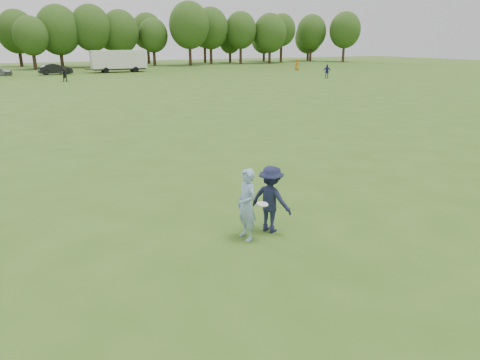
{
  "coord_description": "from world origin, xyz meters",
  "views": [
    {
      "loc": [
        -4.45,
        -8.03,
        4.47
      ],
      "look_at": [
        0.23,
        1.2,
        1.1
      ],
      "focal_mm": 32.0,
      "sensor_mm": 36.0,
      "label": 1
    }
  ],
  "objects_px": {
    "field_cone": "(194,77)",
    "cargo_trailer": "(119,60)",
    "thrower": "(247,205)",
    "player_far_b": "(327,71)",
    "player_far_c": "(297,65)",
    "car_f": "(55,69)",
    "player_far_d": "(65,74)",
    "defender": "(271,199)"
  },
  "relations": [
    {
      "from": "thrower",
      "to": "field_cone",
      "type": "distance_m",
      "value": 46.79
    },
    {
      "from": "defender",
      "to": "player_far_b",
      "type": "height_order",
      "value": "player_far_b"
    },
    {
      "from": "car_f",
      "to": "cargo_trailer",
      "type": "bearing_deg",
      "value": -92.0
    },
    {
      "from": "car_f",
      "to": "cargo_trailer",
      "type": "xyz_separation_m",
      "value": [
        9.05,
        0.83,
        1.04
      ]
    },
    {
      "from": "thrower",
      "to": "cargo_trailer",
      "type": "bearing_deg",
      "value": 167.93
    },
    {
      "from": "defender",
      "to": "player_far_d",
      "type": "relative_size",
      "value": 0.98
    },
    {
      "from": "thrower",
      "to": "player_far_c",
      "type": "distance_m",
      "value": 62.74
    },
    {
      "from": "car_f",
      "to": "player_far_d",
      "type": "bearing_deg",
      "value": 172.99
    },
    {
      "from": "player_far_d",
      "to": "field_cone",
      "type": "xyz_separation_m",
      "value": [
        15.11,
        -2.59,
        -0.7
      ]
    },
    {
      "from": "defender",
      "to": "cargo_trailer",
      "type": "bearing_deg",
      "value": -36.84
    },
    {
      "from": "player_far_b",
      "to": "player_far_d",
      "type": "height_order",
      "value": "player_far_b"
    },
    {
      "from": "player_far_c",
      "to": "field_cone",
      "type": "height_order",
      "value": "player_far_c"
    },
    {
      "from": "player_far_d",
      "to": "car_f",
      "type": "height_order",
      "value": "player_far_d"
    },
    {
      "from": "car_f",
      "to": "thrower",
      "type": "bearing_deg",
      "value": 172.23
    },
    {
      "from": "thrower",
      "to": "player_far_b",
      "type": "bearing_deg",
      "value": 136.99
    },
    {
      "from": "field_cone",
      "to": "cargo_trailer",
      "type": "xyz_separation_m",
      "value": [
        -6.11,
        15.7,
        1.63
      ]
    },
    {
      "from": "player_far_c",
      "to": "player_far_d",
      "type": "height_order",
      "value": "player_far_c"
    },
    {
      "from": "field_cone",
      "to": "thrower",
      "type": "bearing_deg",
      "value": -109.62
    },
    {
      "from": "thrower",
      "to": "defender",
      "type": "height_order",
      "value": "thrower"
    },
    {
      "from": "cargo_trailer",
      "to": "defender",
      "type": "bearing_deg",
      "value": -98.46
    },
    {
      "from": "field_cone",
      "to": "cargo_trailer",
      "type": "bearing_deg",
      "value": 111.25
    },
    {
      "from": "player_far_c",
      "to": "cargo_trailer",
      "type": "height_order",
      "value": "cargo_trailer"
    },
    {
      "from": "player_far_d",
      "to": "car_f",
      "type": "distance_m",
      "value": 12.28
    },
    {
      "from": "defender",
      "to": "player_far_b",
      "type": "xyz_separation_m",
      "value": [
        29.93,
        36.32,
        0.02
      ]
    },
    {
      "from": "thrower",
      "to": "player_far_b",
      "type": "relative_size",
      "value": 1.01
    },
    {
      "from": "defender",
      "to": "car_f",
      "type": "bearing_deg",
      "value": -28.2
    },
    {
      "from": "player_far_c",
      "to": "field_cone",
      "type": "relative_size",
      "value": 6.02
    },
    {
      "from": "player_far_c",
      "to": "player_far_d",
      "type": "relative_size",
      "value": 1.07
    },
    {
      "from": "car_f",
      "to": "defender",
      "type": "bearing_deg",
      "value": 172.94
    },
    {
      "from": "player_far_d",
      "to": "thrower",
      "type": "bearing_deg",
      "value": -118.9
    },
    {
      "from": "player_far_d",
      "to": "cargo_trailer",
      "type": "relative_size",
      "value": 0.19
    },
    {
      "from": "thrower",
      "to": "player_far_d",
      "type": "relative_size",
      "value": 1.01
    },
    {
      "from": "thrower",
      "to": "cargo_trailer",
      "type": "height_order",
      "value": "cargo_trailer"
    },
    {
      "from": "player_far_b",
      "to": "car_f",
      "type": "height_order",
      "value": "player_far_b"
    },
    {
      "from": "thrower",
      "to": "defender",
      "type": "xyz_separation_m",
      "value": [
        0.73,
        0.13,
        -0.03
      ]
    },
    {
      "from": "player_far_c",
      "to": "car_f",
      "type": "bearing_deg",
      "value": 13.37
    },
    {
      "from": "defender",
      "to": "field_cone",
      "type": "bearing_deg",
      "value": -47.2
    },
    {
      "from": "player_far_c",
      "to": "car_f",
      "type": "xyz_separation_m",
      "value": [
        -35.64,
        7.68,
        -0.16
      ]
    },
    {
      "from": "player_far_c",
      "to": "player_far_d",
      "type": "bearing_deg",
      "value": 32.9
    },
    {
      "from": "player_far_b",
      "to": "player_far_d",
      "type": "bearing_deg",
      "value": -160.03
    },
    {
      "from": "player_far_c",
      "to": "car_f",
      "type": "height_order",
      "value": "player_far_c"
    },
    {
      "from": "player_far_b",
      "to": "cargo_trailer",
      "type": "relative_size",
      "value": 0.19
    }
  ]
}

